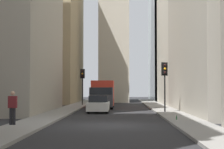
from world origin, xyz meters
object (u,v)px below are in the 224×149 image
at_px(traffic_light_midblock, 82,78).
at_px(traffic_light_far_junction, 165,75).
at_px(delivery_truck, 103,94).
at_px(sedan_white, 99,105).
at_px(pedestrian, 13,106).
at_px(discarded_bottle, 177,118).

distance_m(traffic_light_midblock, traffic_light_far_junction, 14.88).
bearing_deg(delivery_truck, traffic_light_far_junction, -145.72).
distance_m(delivery_truck, sedan_white, 6.86).
bearing_deg(traffic_light_midblock, pedestrian, 177.06).
height_order(sedan_white, discarded_bottle, sedan_white).
relative_size(sedan_white, pedestrian, 2.42).
bearing_deg(traffic_light_midblock, traffic_light_far_junction, -147.07).
bearing_deg(sedan_white, traffic_light_far_junction, -103.19).
relative_size(sedan_white, traffic_light_far_junction, 1.06).
height_order(sedan_white, pedestrian, pedestrian).
distance_m(traffic_light_far_junction, pedestrian, 14.80).
bearing_deg(discarded_bottle, pedestrian, 110.91).
relative_size(delivery_truck, discarded_bottle, 23.93).
height_order(pedestrian, discarded_bottle, pedestrian).
bearing_deg(traffic_light_far_junction, discarded_bottle, 178.82).
distance_m(sedan_white, traffic_light_far_junction, 6.19).
relative_size(traffic_light_midblock, pedestrian, 2.34).
distance_m(sedan_white, pedestrian, 13.19).
bearing_deg(discarded_bottle, traffic_light_midblock, 21.31).
xyz_separation_m(sedan_white, discarded_bottle, (-9.13, -5.36, -0.42)).
bearing_deg(traffic_light_midblock, discarded_bottle, -158.69).
bearing_deg(traffic_light_far_junction, traffic_light_midblock, 32.93).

